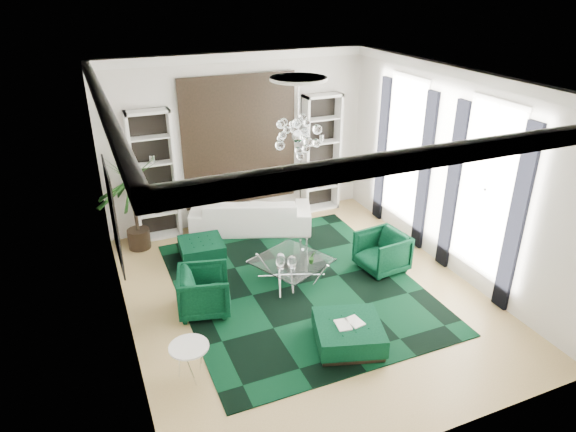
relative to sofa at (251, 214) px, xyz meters
name	(u,v)px	position (x,y,z in m)	size (l,w,h in m)	color
floor	(303,294)	(0.00, -2.85, -0.40)	(6.00, 7.00, 0.02)	tan
ceiling	(307,79)	(0.00, -2.85, 3.42)	(6.00, 7.00, 0.02)	white
wall_back	(239,140)	(0.00, 0.66, 1.51)	(6.00, 0.02, 3.80)	silver
wall_front	(441,314)	(0.00, -6.36, 1.51)	(6.00, 0.02, 3.80)	silver
wall_left	(115,229)	(-3.01, -2.85, 1.51)	(0.02, 7.00, 3.80)	silver
wall_right	(452,172)	(3.01, -2.85, 1.51)	(0.02, 7.00, 3.80)	silver
crown_molding	(307,87)	(0.00, -2.85, 3.31)	(6.00, 7.00, 0.18)	white
ceiling_medallion	(298,79)	(0.00, -2.55, 3.38)	(0.90, 0.90, 0.05)	white
tapestry	(240,141)	(0.00, 0.61, 1.51)	(2.50, 0.06, 2.80)	black
shelving_left	(154,177)	(-1.95, 0.46, 1.01)	(0.90, 0.38, 2.80)	white
shelving_right	(321,154)	(1.95, 0.46, 1.01)	(0.90, 0.38, 2.80)	white
painting	(114,215)	(-2.97, -2.25, 1.46)	(0.04, 1.30, 1.60)	black
window_near	(486,189)	(2.99, -3.75, 1.51)	(0.03, 1.10, 2.90)	white
curtain_near_a	(516,221)	(2.96, -4.53, 1.26)	(0.07, 0.30, 3.25)	black
curtain_near_b	(452,188)	(2.96, -2.97, 1.26)	(0.07, 0.30, 3.25)	black
window_far	(404,150)	(2.99, -1.35, 1.51)	(0.03, 1.10, 2.90)	white
curtain_far_a	(424,173)	(2.96, -2.13, 1.26)	(0.07, 0.30, 3.25)	black
curtain_far_b	(382,151)	(2.96, -0.57, 1.26)	(0.07, 0.30, 3.25)	black
rug	(297,285)	(0.00, -2.55, -0.38)	(4.20, 5.00, 0.02)	black
sofa	(251,214)	(0.00, 0.00, 0.00)	(2.65, 1.04, 0.77)	white
armchair_left	(204,291)	(-1.75, -2.65, 0.00)	(0.84, 0.86, 0.78)	black
armchair_right	(382,252)	(1.75, -2.65, 0.00)	(0.83, 0.85, 0.77)	black
coffee_table	(291,270)	(0.00, -2.30, -0.18)	(1.20, 1.20, 0.41)	white
ottoman_side	(202,250)	(-1.35, -0.85, -0.20)	(0.85, 0.85, 0.38)	black
ottoman_front	(348,334)	(0.05, -4.40, -0.19)	(1.00, 1.00, 0.40)	black
book	(349,323)	(0.05, -4.40, 0.03)	(0.43, 0.29, 0.03)	white
side_table	(190,362)	(-2.35, -4.15, -0.12)	(0.56, 0.56, 0.54)	white
palm	(133,192)	(-2.45, 0.10, 0.87)	(1.57, 1.57, 2.51)	#194515
chandelier	(298,137)	(0.00, -2.55, 2.46)	(0.85, 0.85, 0.77)	white
table_plant	(312,257)	(0.30, -2.55, 0.15)	(0.13, 0.11, 0.24)	#194515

